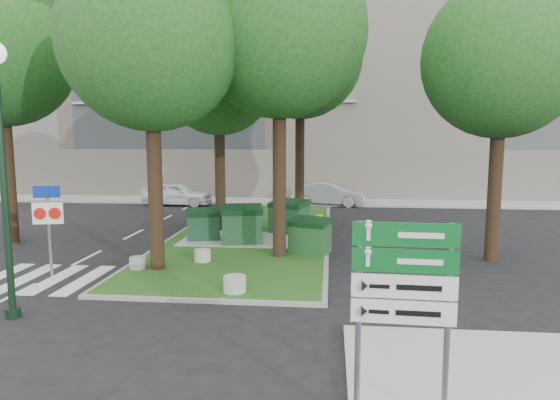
# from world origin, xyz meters

# --- Properties ---
(ground) EXTENTS (120.00, 120.00, 0.00)m
(ground) POSITION_xyz_m (0.00, 0.00, 0.00)
(ground) COLOR black
(ground) RESTS_ON ground
(median_island) EXTENTS (6.00, 16.00, 0.12)m
(median_island) POSITION_xyz_m (0.50, 8.00, 0.06)
(median_island) COLOR #184213
(median_island) RESTS_ON ground
(median_kerb) EXTENTS (6.30, 16.30, 0.10)m
(median_kerb) POSITION_xyz_m (0.50, 8.00, 0.05)
(median_kerb) COLOR gray
(median_kerb) RESTS_ON ground
(sidewalk_corner) EXTENTS (5.00, 4.00, 0.12)m
(sidewalk_corner) POSITION_xyz_m (6.50, -3.50, 0.06)
(sidewalk_corner) COLOR #999993
(sidewalk_corner) RESTS_ON ground
(building_sidewalk) EXTENTS (42.00, 3.00, 0.12)m
(building_sidewalk) POSITION_xyz_m (0.00, 18.50, 0.06)
(building_sidewalk) COLOR #999993
(building_sidewalk) RESTS_ON ground
(zebra_crossing) EXTENTS (5.00, 3.00, 0.01)m
(zebra_crossing) POSITION_xyz_m (-3.75, 1.50, 0.01)
(zebra_crossing) COLOR silver
(zebra_crossing) RESTS_ON ground
(apartment_building) EXTENTS (41.00, 12.00, 16.00)m
(apartment_building) POSITION_xyz_m (0.00, 26.00, 8.00)
(apartment_building) COLOR tan
(apartment_building) RESTS_ON ground
(tree_median_near_left) EXTENTS (5.20, 5.20, 10.53)m
(tree_median_near_left) POSITION_xyz_m (-1.41, 2.56, 7.32)
(tree_median_near_left) COLOR black
(tree_median_near_left) RESTS_ON ground
(tree_median_near_right) EXTENTS (5.60, 5.60, 11.46)m
(tree_median_near_right) POSITION_xyz_m (2.09, 4.56, 7.99)
(tree_median_near_right) COLOR black
(tree_median_near_right) RESTS_ON ground
(tree_median_mid) EXTENTS (4.80, 4.80, 9.99)m
(tree_median_mid) POSITION_xyz_m (-0.91, 9.06, 6.98)
(tree_median_mid) COLOR black
(tree_median_mid) RESTS_ON ground
(tree_median_far) EXTENTS (5.80, 5.80, 11.93)m
(tree_median_far) POSITION_xyz_m (2.29, 12.06, 8.32)
(tree_median_far) COLOR black
(tree_median_far) RESTS_ON ground
(tree_street_left) EXTENTS (5.40, 5.40, 11.00)m
(tree_street_left) POSITION_xyz_m (-8.41, 6.06, 7.65)
(tree_street_left) COLOR black
(tree_street_left) RESTS_ON ground
(tree_street_right) EXTENTS (5.00, 5.00, 10.06)m
(tree_street_right) POSITION_xyz_m (9.09, 5.06, 6.98)
(tree_street_right) COLOR black
(tree_street_right) RESTS_ON ground
(dumpster_a) EXTENTS (1.48, 1.22, 1.20)m
(dumpster_a) POSITION_xyz_m (-1.21, 6.83, 0.69)
(dumpster_a) COLOR #0D331B
(dumpster_a) RESTS_ON median_island
(dumpster_b) EXTENTS (1.73, 1.39, 1.42)m
(dumpster_b) POSITION_xyz_m (0.39, 6.36, 0.80)
(dumpster_b) COLOR #113C1B
(dumpster_b) RESTS_ON median_island
(dumpster_c) EXTENTS (1.79, 1.57, 1.38)m
(dumpster_c) POSITION_xyz_m (1.99, 8.43, 0.78)
(dumpster_c) COLOR #103619
(dumpster_c) RESTS_ON median_island
(dumpster_d) EXTENTS (1.55, 1.34, 1.21)m
(dumpster_d) POSITION_xyz_m (3.00, 5.02, 0.70)
(dumpster_d) COLOR #154418
(dumpster_d) RESTS_ON median_island
(bollard_left) EXTENTS (0.49, 0.49, 0.35)m
(bollard_left) POSITION_xyz_m (-2.10, 2.44, 0.30)
(bollard_left) COLOR #999994
(bollard_left) RESTS_ON median_island
(bollard_right) EXTENTS (0.58, 0.58, 0.42)m
(bollard_right) POSITION_xyz_m (1.26, 0.50, 0.33)
(bollard_right) COLOR #A5A49F
(bollard_right) RESTS_ON median_island
(bollard_mid) EXTENTS (0.52, 0.52, 0.37)m
(bollard_mid) POSITION_xyz_m (-0.37, 3.50, 0.31)
(bollard_mid) COLOR #ADACA8
(bollard_mid) RESTS_ON median_island
(litter_bin) EXTENTS (0.36, 0.36, 0.63)m
(litter_bin) POSITION_xyz_m (3.20, 9.20, 0.44)
(litter_bin) COLOR yellow
(litter_bin) RESTS_ON median_island
(street_lamp) EXTENTS (0.49, 0.49, 6.12)m
(street_lamp) POSITION_xyz_m (-3.50, -1.49, 3.85)
(street_lamp) COLOR black
(street_lamp) RESTS_ON ground
(traffic_sign_pole) EXTENTS (0.84, 0.24, 2.85)m
(traffic_sign_pole) POSITION_xyz_m (-4.47, 1.77, 1.83)
(traffic_sign_pole) COLOR slate
(traffic_sign_pole) RESTS_ON ground
(directional_sign) EXTENTS (1.43, 0.14, 2.85)m
(directional_sign) POSITION_xyz_m (4.70, -5.00, 2.01)
(directional_sign) COLOR slate
(directional_sign) RESTS_ON sidewalk_corner
(car_white) EXTENTS (4.17, 1.94, 1.38)m
(car_white) POSITION_xyz_m (-5.31, 16.64, 0.69)
(car_white) COLOR silver
(car_white) RESTS_ON ground
(car_silver) EXTENTS (4.39, 1.95, 1.40)m
(car_silver) POSITION_xyz_m (3.57, 17.42, 0.70)
(car_silver) COLOR #9EA0A6
(car_silver) RESTS_ON ground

